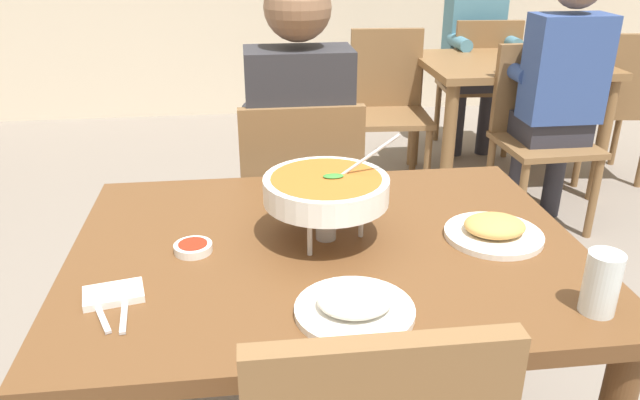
# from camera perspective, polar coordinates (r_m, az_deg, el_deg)

# --- Properties ---
(dining_table_main) EXTENTS (1.22, 0.92, 0.73)m
(dining_table_main) POSITION_cam_1_polar(r_m,az_deg,el_deg) (1.55, 0.68, -7.51)
(dining_table_main) COLOR brown
(dining_table_main) RESTS_ON ground_plane
(chair_diner_main) EXTENTS (0.44, 0.44, 0.90)m
(chair_diner_main) POSITION_cam_1_polar(r_m,az_deg,el_deg) (2.26, -1.83, -0.29)
(chair_diner_main) COLOR brown
(chair_diner_main) RESTS_ON ground_plane
(diner_main) EXTENTS (0.40, 0.45, 1.31)m
(diner_main) POSITION_cam_1_polar(r_m,az_deg,el_deg) (2.21, -1.99, 5.66)
(diner_main) COLOR #2D2D38
(diner_main) RESTS_ON ground_plane
(curry_bowl) EXTENTS (0.33, 0.30, 0.26)m
(curry_bowl) POSITION_cam_1_polar(r_m,az_deg,el_deg) (1.47, 0.46, 0.93)
(curry_bowl) COLOR silver
(curry_bowl) RESTS_ON dining_table_main
(rice_plate) EXTENTS (0.24, 0.24, 0.06)m
(rice_plate) POSITION_cam_1_polar(r_m,az_deg,el_deg) (1.24, 3.21, -9.63)
(rice_plate) COLOR white
(rice_plate) RESTS_ON dining_table_main
(appetizer_plate) EXTENTS (0.24, 0.24, 0.06)m
(appetizer_plate) POSITION_cam_1_polar(r_m,az_deg,el_deg) (1.58, 15.73, -2.69)
(appetizer_plate) COLOR white
(appetizer_plate) RESTS_ON dining_table_main
(sauce_dish) EXTENTS (0.09, 0.09, 0.02)m
(sauce_dish) POSITION_cam_1_polar(r_m,az_deg,el_deg) (1.49, -11.60, -4.30)
(sauce_dish) COLOR white
(sauce_dish) RESTS_ON dining_table_main
(napkin_folded) EXTENTS (0.13, 0.10, 0.02)m
(napkin_folded) POSITION_cam_1_polar(r_m,az_deg,el_deg) (1.36, -18.47, -8.23)
(napkin_folded) COLOR white
(napkin_folded) RESTS_ON dining_table_main
(fork_utensil) EXTENTS (0.08, 0.16, 0.01)m
(fork_utensil) POSITION_cam_1_polar(r_m,az_deg,el_deg) (1.33, -19.69, -9.54)
(fork_utensil) COLOR silver
(fork_utensil) RESTS_ON dining_table_main
(spoon_utensil) EXTENTS (0.03, 0.17, 0.01)m
(spoon_utensil) POSITION_cam_1_polar(r_m,az_deg,el_deg) (1.31, -17.54, -9.51)
(spoon_utensil) COLOR silver
(spoon_utensil) RESTS_ON dining_table_main
(drink_glass) EXTENTS (0.07, 0.07, 0.13)m
(drink_glass) POSITION_cam_1_polar(r_m,az_deg,el_deg) (1.34, 24.44, -7.23)
(drink_glass) COLOR silver
(drink_glass) RESTS_ON dining_table_main
(dining_table_far) EXTENTS (1.00, 0.80, 0.73)m
(dining_table_far) POSITION_cam_1_polar(r_m,az_deg,el_deg) (3.79, 16.88, 10.26)
(dining_table_far) COLOR brown
(dining_table_far) RESTS_ON ground_plane
(chair_bg_left) EXTENTS (0.46, 0.46, 0.90)m
(chair_bg_left) POSITION_cam_1_polar(r_m,az_deg,el_deg) (3.36, 19.49, 6.56)
(chair_bg_left) COLOR brown
(chair_bg_left) RESTS_ON ground_plane
(chair_bg_middle) EXTENTS (0.47, 0.47, 0.90)m
(chair_bg_middle) POSITION_cam_1_polar(r_m,az_deg,el_deg) (4.29, 14.47, 10.73)
(chair_bg_middle) COLOR brown
(chair_bg_middle) RESTS_ON ground_plane
(chair_bg_right) EXTENTS (0.47, 0.47, 0.90)m
(chair_bg_right) POSITION_cam_1_polar(r_m,az_deg,el_deg) (3.66, 6.25, 9.12)
(chair_bg_right) COLOR brown
(chair_bg_right) RESTS_ON ground_plane
(chair_bg_corner) EXTENTS (0.49, 0.49, 0.90)m
(chair_bg_corner) POSITION_cam_1_polar(r_m,az_deg,el_deg) (4.04, 25.50, 8.37)
(chair_bg_corner) COLOR brown
(chair_bg_corner) RESTS_ON ground_plane
(patron_bg_left) EXTENTS (0.40, 0.45, 1.31)m
(patron_bg_left) POSITION_cam_1_polar(r_m,az_deg,el_deg) (3.25, 21.17, 10.07)
(patron_bg_left) COLOR #2D2D38
(patron_bg_left) RESTS_ON ground_plane
(patron_bg_middle) EXTENTS (0.40, 0.45, 1.31)m
(patron_bg_middle) POSITION_cam_1_polar(r_m,az_deg,el_deg) (4.28, 14.05, 13.98)
(patron_bg_middle) COLOR #2D2D38
(patron_bg_middle) RESTS_ON ground_plane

